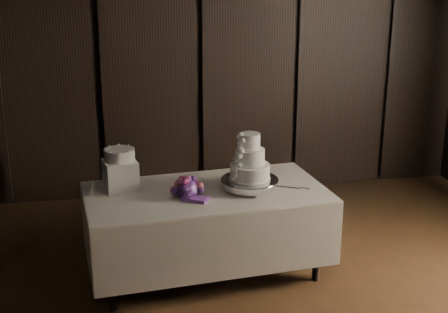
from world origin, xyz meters
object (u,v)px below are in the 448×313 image
display_table (207,229)px  small_cake (119,155)px  cake_stand (250,184)px  wedding_cake (247,162)px  box_pedestal (120,175)px  bouquet (187,188)px

display_table → small_cake: (-0.69, 0.17, 0.64)m
cake_stand → wedding_cake: wedding_cake is taller
wedding_cake → cake_stand: bearing=5.2°
display_table → cake_stand: size_ratio=4.30×
display_table → box_pedestal: 0.85m
display_table → cake_stand: cake_stand is taller
display_table → cake_stand: (0.36, -0.03, 0.39)m
display_table → wedding_cake: (0.33, -0.05, 0.59)m
cake_stand → box_pedestal: (-1.05, 0.20, 0.08)m
cake_stand → small_cake: (-1.05, 0.20, 0.26)m
small_cake → bouquet: bearing=-25.8°
bouquet → small_cake: bearing=154.2°
bouquet → box_pedestal: size_ratio=1.60×
wedding_cake → bouquet: wedding_cake is taller
display_table → bouquet: 0.45m
wedding_cake → small_cake: bearing=143.3°
display_table → wedding_cake: size_ratio=5.26×
bouquet → box_pedestal: bearing=154.2°
display_table → small_cake: 0.96m
box_pedestal → wedding_cake: bearing=-12.1°
small_cake → display_table: bearing=-13.7°
cake_stand → box_pedestal: bearing=169.1°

